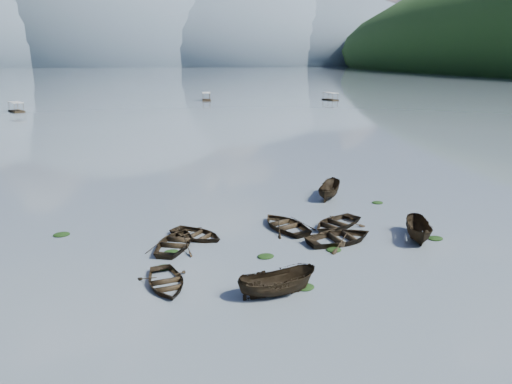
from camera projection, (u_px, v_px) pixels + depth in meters
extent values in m
plane|color=slate|center=(306.00, 289.00, 24.33)|extent=(2400.00, 2400.00, 0.00)
ellipsoid|color=#475666|center=(2.00, 66.00, 810.48)|extent=(520.00, 520.00, 280.00)
ellipsoid|color=#475666|center=(119.00, 65.00, 853.33)|extent=(520.00, 520.00, 340.00)
ellipsoid|color=#475666|center=(225.00, 65.00, 896.18)|extent=(520.00, 520.00, 260.00)
ellipsoid|color=#475666|center=(311.00, 65.00, 934.74)|extent=(520.00, 520.00, 220.00)
imported|color=black|center=(166.00, 286.00, 24.75)|extent=(3.36, 4.34, 0.83)
imported|color=black|center=(176.00, 246.00, 29.94)|extent=(4.67, 5.36, 0.93)
imported|color=black|center=(277.00, 295.00, 23.76)|extent=(4.35, 1.95, 1.63)
imported|color=black|center=(286.00, 228.00, 33.15)|extent=(4.63, 5.46, 0.96)
imported|color=black|center=(340.00, 242.00, 30.67)|extent=(5.32, 4.22, 0.99)
imported|color=black|center=(418.00, 239.00, 31.10)|extent=(3.09, 4.44, 1.61)
imported|color=black|center=(197.00, 238.00, 31.37)|extent=(4.91, 4.91, 0.84)
imported|color=black|center=(336.00, 226.00, 33.48)|extent=(5.44, 4.97, 0.92)
imported|color=black|center=(329.00, 198.00, 40.42)|extent=(3.65, 4.33, 1.61)
ellipsoid|color=black|center=(164.00, 268.00, 26.80)|extent=(0.96, 0.78, 0.21)
ellipsoid|color=black|center=(266.00, 257.00, 28.29)|extent=(1.05, 0.84, 0.23)
ellipsoid|color=black|center=(305.00, 288.00, 24.48)|extent=(1.08, 0.87, 0.23)
ellipsoid|color=black|center=(334.00, 251.00, 29.26)|extent=(0.98, 0.83, 0.22)
ellipsoid|color=black|center=(435.00, 239.00, 31.13)|extent=(1.07, 0.85, 0.22)
ellipsoid|color=black|center=(62.00, 235.00, 31.79)|extent=(1.14, 0.92, 0.24)
ellipsoid|color=black|center=(171.00, 253.00, 28.95)|extent=(0.95, 0.79, 0.20)
ellipsoid|color=black|center=(377.00, 203.00, 38.86)|extent=(0.97, 0.78, 0.21)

